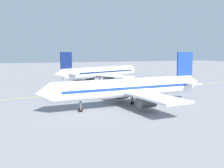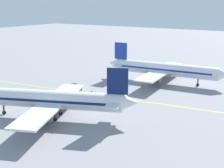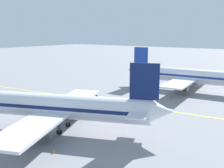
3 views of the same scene
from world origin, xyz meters
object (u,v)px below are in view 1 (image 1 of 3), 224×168
at_px(airplane_adjacent_stand, 100,72).
at_px(traffic_cone_near_nose, 121,89).
at_px(traffic_cone_by_wingtip, 142,85).
at_px(ground_crew_worker, 122,86).
at_px(traffic_cone_mid_apron, 79,81).
at_px(airplane_at_gate, 130,88).
at_px(baggage_tug_white, 146,86).
at_px(traffic_cone_far_edge, 108,96).

relative_size(airplane_adjacent_stand, traffic_cone_near_nose, 61.84).
bearing_deg(traffic_cone_near_nose, traffic_cone_by_wingtip, -54.73).
bearing_deg(airplane_adjacent_stand, ground_crew_worker, -175.03).
bearing_deg(ground_crew_worker, airplane_adjacent_stand, 4.97).
xyz_separation_m(traffic_cone_near_nose, traffic_cone_mid_apron, (23.06, 6.14, 0.00)).
relative_size(ground_crew_worker, traffic_cone_by_wingtip, 3.05).
bearing_deg(traffic_cone_near_nose, airplane_at_gate, 160.75).
distance_m(baggage_tug_white, traffic_cone_mid_apron, 27.22).
height_order(ground_crew_worker, traffic_cone_by_wingtip, ground_crew_worker).
height_order(airplane_at_gate, baggage_tug_white, airplane_at_gate).
relative_size(traffic_cone_mid_apron, traffic_cone_far_edge, 1.00).
distance_m(airplane_adjacent_stand, traffic_cone_far_edge, 28.13).
bearing_deg(traffic_cone_by_wingtip, airplane_at_gate, 148.10).
height_order(ground_crew_worker, traffic_cone_mid_apron, ground_crew_worker).
distance_m(baggage_tug_white, traffic_cone_near_nose, 7.84).
height_order(airplane_adjacent_stand, traffic_cone_by_wingtip, airplane_adjacent_stand).
height_order(baggage_tug_white, traffic_cone_near_nose, baggage_tug_white).
height_order(traffic_cone_mid_apron, traffic_cone_by_wingtip, same).
height_order(airplane_adjacent_stand, ground_crew_worker, airplane_adjacent_stand).
distance_m(traffic_cone_mid_apron, traffic_cone_by_wingtip, 22.80).
relative_size(baggage_tug_white, ground_crew_worker, 1.90).
relative_size(traffic_cone_near_nose, traffic_cone_mid_apron, 1.00).
relative_size(airplane_at_gate, traffic_cone_mid_apron, 64.63).
relative_size(baggage_tug_white, traffic_cone_near_nose, 5.81).
xyz_separation_m(airplane_at_gate, ground_crew_worker, (22.99, -8.55, -2.80)).
bearing_deg(traffic_cone_far_edge, traffic_cone_mid_apron, -2.35).
bearing_deg(traffic_cone_mid_apron, baggage_tug_white, -149.15).
distance_m(traffic_cone_mid_apron, traffic_cone_far_edge, 32.44).
distance_m(airplane_adjacent_stand, ground_crew_worker, 16.16).
distance_m(airplane_at_gate, traffic_cone_mid_apron, 44.43).
bearing_deg(airplane_at_gate, baggage_tug_white, -36.04).
height_order(airplane_at_gate, traffic_cone_by_wingtip, airplane_at_gate).
bearing_deg(traffic_cone_far_edge, traffic_cone_near_nose, -38.61).
height_order(airplane_adjacent_stand, baggage_tug_white, airplane_adjacent_stand).
height_order(airplane_at_gate, ground_crew_worker, airplane_at_gate).
relative_size(airplane_adjacent_stand, traffic_cone_far_edge, 61.84).
bearing_deg(airplane_adjacent_stand, traffic_cone_by_wingtip, -134.16).
bearing_deg(airplane_at_gate, traffic_cone_mid_apron, -1.65).
bearing_deg(traffic_cone_by_wingtip, traffic_cone_near_nose, 125.27).
relative_size(ground_crew_worker, traffic_cone_near_nose, 3.05).
bearing_deg(traffic_cone_far_edge, traffic_cone_by_wingtip, -46.91).
xyz_separation_m(airplane_adjacent_stand, baggage_tug_white, (-17.92, -8.05, -2.81)).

